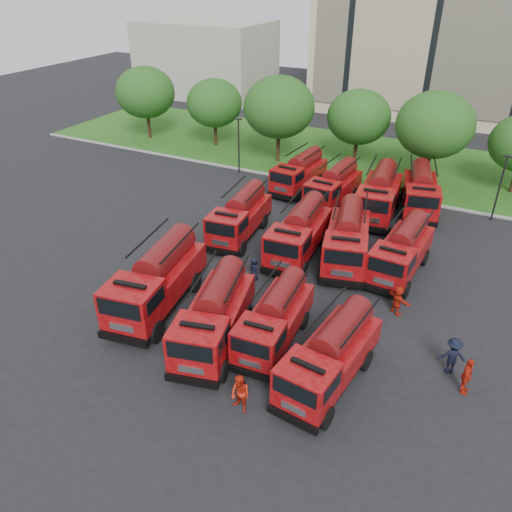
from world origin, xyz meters
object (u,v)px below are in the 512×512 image
(fire_truck_4, at_px, (240,216))
(firefighter_5, at_px, (395,313))
(fire_truck_10, at_px, (379,194))
(fire_truck_5, at_px, (299,232))
(fire_truck_6, at_px, (347,238))
(fire_truck_2, at_px, (275,318))
(fire_truck_1, at_px, (215,315))
(fire_truck_9, at_px, (334,186))
(firefighter_1, at_px, (241,410))
(fire_truck_11, at_px, (420,191))
(fire_truck_3, at_px, (330,355))
(firefighter_2, at_px, (462,392))
(firefighter_3, at_px, (448,371))
(fire_truck_7, at_px, (402,250))
(fire_truck_8, at_px, (299,172))
(firefighter_0, at_px, (329,396))
(firefighter_4, at_px, (254,279))
(fire_truck_0, at_px, (157,279))

(fire_truck_4, bearing_deg, firefighter_5, -25.07)
(fire_truck_10, height_order, firefighter_5, fire_truck_10)
(fire_truck_5, bearing_deg, fire_truck_4, 168.75)
(fire_truck_5, relative_size, fire_truck_6, 0.96)
(fire_truck_2, relative_size, fire_truck_4, 0.91)
(firefighter_5, bearing_deg, fire_truck_5, 8.77)
(fire_truck_1, distance_m, fire_truck_9, 18.99)
(fire_truck_1, relative_size, firefighter_1, 3.98)
(firefighter_1, relative_size, firefighter_5, 1.10)
(fire_truck_10, bearing_deg, fire_truck_11, 33.90)
(fire_truck_3, relative_size, firefighter_1, 3.68)
(firefighter_2, bearing_deg, firefighter_3, 36.80)
(firefighter_1, xyz_separation_m, firefighter_2, (8.57, 5.56, 0.00))
(fire_truck_10, xyz_separation_m, fire_truck_11, (2.67, 2.25, -0.11))
(fire_truck_6, xyz_separation_m, fire_truck_7, (3.47, 0.20, -0.13))
(fire_truck_3, xyz_separation_m, firefighter_3, (4.96, 3.22, -1.57))
(fire_truck_5, height_order, fire_truck_7, fire_truck_5)
(fire_truck_8, height_order, fire_truck_10, fire_truck_10)
(fire_truck_4, bearing_deg, fire_truck_2, -59.20)
(firefighter_2, bearing_deg, fire_truck_8, 41.50)
(firefighter_5, bearing_deg, fire_truck_8, -15.55)
(fire_truck_2, distance_m, firefighter_0, 4.74)
(fire_truck_5, height_order, fire_truck_8, fire_truck_5)
(fire_truck_3, distance_m, fire_truck_8, 23.14)
(fire_truck_1, height_order, fire_truck_8, fire_truck_1)
(fire_truck_6, relative_size, fire_truck_8, 1.14)
(fire_truck_9, relative_size, firefighter_2, 3.67)
(fire_truck_10, height_order, firefighter_1, fire_truck_10)
(fire_truck_7, xyz_separation_m, firefighter_4, (-7.80, -4.89, -1.59))
(fire_truck_6, height_order, firefighter_5, fire_truck_6)
(fire_truck_2, distance_m, firefighter_3, 8.74)
(firefighter_3, bearing_deg, fire_truck_10, -83.22)
(firefighter_3, bearing_deg, fire_truck_1, -3.96)
(firefighter_0, bearing_deg, fire_truck_7, 46.40)
(fire_truck_4, height_order, fire_truck_5, fire_truck_5)
(firefighter_0, bearing_deg, fire_truck_9, 67.07)
(fire_truck_8, height_order, firefighter_1, fire_truck_8)
(firefighter_0, bearing_deg, firefighter_1, 176.38)
(fire_truck_10, distance_m, firefighter_1, 22.21)
(fire_truck_5, xyz_separation_m, fire_truck_7, (6.54, 0.81, -0.10))
(fire_truck_2, relative_size, firefighter_1, 3.43)
(fire_truck_11, height_order, firefighter_2, fire_truck_11)
(fire_truck_1, xyz_separation_m, fire_truck_7, (6.89, 11.03, -0.08))
(fire_truck_2, relative_size, fire_truck_8, 0.96)
(fire_truck_8, xyz_separation_m, fire_truck_9, (3.68, -1.71, 0.04))
(fire_truck_11, bearing_deg, fire_truck_8, 168.38)
(fire_truck_0, height_order, firefighter_0, fire_truck_0)
(fire_truck_0, xyz_separation_m, fire_truck_7, (11.34, 9.81, -0.22))
(fire_truck_9, bearing_deg, firefighter_5, -52.75)
(firefighter_2, height_order, firefighter_5, firefighter_2)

